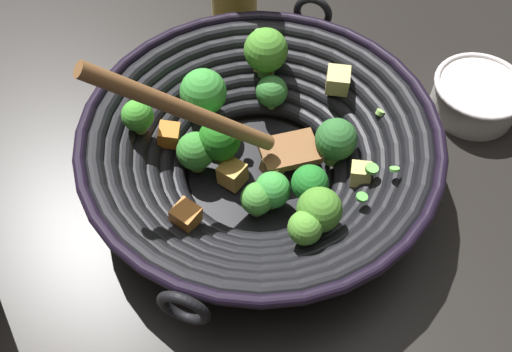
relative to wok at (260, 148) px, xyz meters
The scene contains 3 objects.
ground_plane 0.06m from the wok, 45.43° to the left, with size 4.00×4.00×0.00m, color black.
wok is the anchor object (origin of this frame).
prep_bowl 0.32m from the wok, 133.91° to the left, with size 0.12×0.12×0.05m.
Camera 1 is at (0.39, 0.15, 0.59)m, focal length 40.08 mm.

